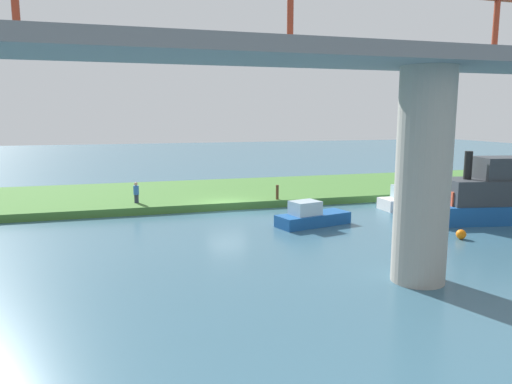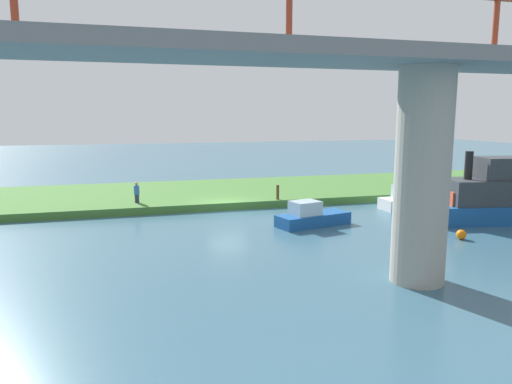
{
  "view_description": "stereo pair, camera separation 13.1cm",
  "coord_description": "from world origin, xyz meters",
  "px_view_note": "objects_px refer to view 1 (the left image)",
  "views": [
    {
      "loc": [
        6.85,
        30.33,
        6.25
      ],
      "look_at": [
        -0.54,
        5.0,
        2.0
      ],
      "focal_mm": 33.35,
      "sensor_mm": 36.0,
      "label": 1
    },
    {
      "loc": [
        6.73,
        30.36,
        6.25
      ],
      "look_at": [
        -0.54,
        5.0,
        2.0
      ],
      "focal_mm": 33.35,
      "sensor_mm": 36.0,
      "label": 2
    }
  ],
  "objects_px": {
    "bridge_pylon": "(423,177)",
    "motorboat_white": "(311,216)",
    "pontoon_yellow": "(413,200)",
    "marker_buoy": "(461,234)",
    "person_on_bank": "(136,192)",
    "motorboat_red": "(497,195)",
    "mooring_post": "(277,192)"
  },
  "relations": [
    {
      "from": "bridge_pylon",
      "to": "motorboat_white",
      "type": "relative_size",
      "value": 1.73
    },
    {
      "from": "bridge_pylon",
      "to": "pontoon_yellow",
      "type": "relative_size",
      "value": 1.64
    },
    {
      "from": "motorboat_white",
      "to": "marker_buoy",
      "type": "height_order",
      "value": "motorboat_white"
    },
    {
      "from": "person_on_bank",
      "to": "motorboat_white",
      "type": "height_order",
      "value": "person_on_bank"
    },
    {
      "from": "marker_buoy",
      "to": "motorboat_red",
      "type": "bearing_deg",
      "value": -148.59
    },
    {
      "from": "motorboat_white",
      "to": "pontoon_yellow",
      "type": "distance_m",
      "value": 9.02
    },
    {
      "from": "motorboat_red",
      "to": "bridge_pylon",
      "type": "bearing_deg",
      "value": 35.72
    },
    {
      "from": "motorboat_white",
      "to": "pontoon_yellow",
      "type": "height_order",
      "value": "pontoon_yellow"
    },
    {
      "from": "motorboat_red",
      "to": "motorboat_white",
      "type": "height_order",
      "value": "motorboat_red"
    },
    {
      "from": "pontoon_yellow",
      "to": "motorboat_white",
      "type": "bearing_deg",
      "value": 17.4
    },
    {
      "from": "person_on_bank",
      "to": "marker_buoy",
      "type": "distance_m",
      "value": 19.99
    },
    {
      "from": "person_on_bank",
      "to": "marker_buoy",
      "type": "height_order",
      "value": "person_on_bank"
    },
    {
      "from": "bridge_pylon",
      "to": "motorboat_red",
      "type": "distance_m",
      "value": 13.46
    },
    {
      "from": "person_on_bank",
      "to": "motorboat_red",
      "type": "height_order",
      "value": "motorboat_red"
    },
    {
      "from": "mooring_post",
      "to": "motorboat_red",
      "type": "bearing_deg",
      "value": 143.88
    },
    {
      "from": "person_on_bank",
      "to": "mooring_post",
      "type": "xyz_separation_m",
      "value": [
        -9.44,
        1.41,
        -0.2
      ]
    },
    {
      "from": "motorboat_red",
      "to": "marker_buoy",
      "type": "height_order",
      "value": "motorboat_red"
    },
    {
      "from": "person_on_bank",
      "to": "mooring_post",
      "type": "distance_m",
      "value": 9.54
    },
    {
      "from": "pontoon_yellow",
      "to": "marker_buoy",
      "type": "height_order",
      "value": "pontoon_yellow"
    },
    {
      "from": "bridge_pylon",
      "to": "mooring_post",
      "type": "distance_m",
      "value": 16.07
    },
    {
      "from": "mooring_post",
      "to": "motorboat_red",
      "type": "xyz_separation_m",
      "value": [
        -11.04,
        8.06,
        0.56
      ]
    },
    {
      "from": "person_on_bank",
      "to": "marker_buoy",
      "type": "xyz_separation_m",
      "value": [
        -15.62,
        12.43,
        -0.95
      ]
    },
    {
      "from": "bridge_pylon",
      "to": "pontoon_yellow",
      "type": "xyz_separation_m",
      "value": [
        -8.33,
        -12.47,
        -3.42
      ]
    },
    {
      "from": "motorboat_white",
      "to": "mooring_post",
      "type": "bearing_deg",
      "value": -89.89
    },
    {
      "from": "motorboat_white",
      "to": "pontoon_yellow",
      "type": "xyz_separation_m",
      "value": [
        -8.61,
        -2.7,
        0.06
      ]
    },
    {
      "from": "motorboat_red",
      "to": "marker_buoy",
      "type": "distance_m",
      "value": 5.84
    },
    {
      "from": "person_on_bank",
      "to": "motorboat_red",
      "type": "relative_size",
      "value": 0.16
    },
    {
      "from": "motorboat_red",
      "to": "motorboat_white",
      "type": "xyz_separation_m",
      "value": [
        11.03,
        -2.04,
        -1.04
      ]
    },
    {
      "from": "bridge_pylon",
      "to": "marker_buoy",
      "type": "distance_m",
      "value": 8.46
    },
    {
      "from": "mooring_post",
      "to": "bridge_pylon",
      "type": "bearing_deg",
      "value": 91.05
    },
    {
      "from": "mooring_post",
      "to": "motorboat_white",
      "type": "distance_m",
      "value": 6.03
    },
    {
      "from": "motorboat_white",
      "to": "pontoon_yellow",
      "type": "bearing_deg",
      "value": -162.6
    }
  ]
}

